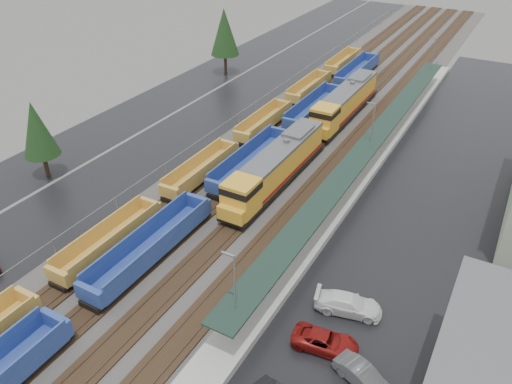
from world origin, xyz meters
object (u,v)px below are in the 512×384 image
well_string_yellow (202,170)px  parked_car_east_b (325,342)px  well_string_blue (208,199)px  parked_car_east_c (348,304)px  locomotive_trail (344,103)px  parked_car_east_e (363,377)px  locomotive_lead (275,168)px

well_string_yellow → parked_car_east_b: size_ratio=20.81×
well_string_blue → parked_car_east_c: 18.97m
locomotive_trail → well_string_yellow: 24.82m
well_string_blue → parked_car_east_e: well_string_blue is taller
parked_car_east_c → parked_car_east_e: (3.26, -5.87, -0.05)m
parked_car_east_c → well_string_yellow: bearing=49.5°
parked_car_east_e → parked_car_east_b: bearing=86.2°
well_string_yellow → locomotive_lead: bearing=17.1°
locomotive_trail → well_string_blue: bearing=-98.1°
locomotive_lead → parked_car_east_e: locomotive_lead is taller
locomotive_trail → well_string_yellow: locomotive_trail is taller
well_string_blue → well_string_yellow: bearing=130.6°
locomotive_trail → well_string_blue: (-4.00, -28.12, -1.21)m
locomotive_lead → parked_car_east_c: bearing=-45.1°
parked_car_east_b → parked_car_east_e: bearing=-122.2°
locomotive_lead → locomotive_trail: size_ratio=1.00×
locomotive_trail → well_string_yellow: bearing=-108.8°
locomotive_lead → parked_car_east_b: size_ratio=4.14×
well_string_blue → parked_car_east_c: (17.75, -6.67, -0.45)m
locomotive_trail → well_string_blue: locomotive_trail is taller
locomotive_lead → well_string_yellow: size_ratio=0.20×
locomotive_trail → parked_car_east_c: 37.44m
parked_car_east_b → parked_car_east_c: (0.16, 4.29, 0.09)m
parked_car_east_b → parked_car_east_e: 3.77m
locomotive_lead → parked_car_east_c: locomotive_lead is taller
well_string_yellow → parked_car_east_b: (21.58, -15.63, -0.44)m
parked_car_east_b → parked_car_east_e: (3.42, -1.58, 0.04)m
parked_car_east_b → well_string_blue: bearing=50.6°
locomotive_lead → parked_car_east_c: (13.75, -13.79, -1.66)m
locomotive_lead → parked_car_east_c: size_ratio=3.81×
well_string_blue → parked_car_east_b: (17.58, -10.96, -0.55)m
well_string_blue → parked_car_east_e: (21.00, -12.54, -0.50)m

